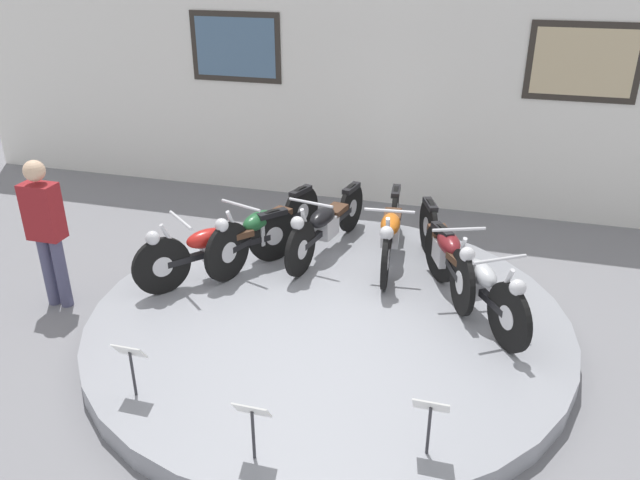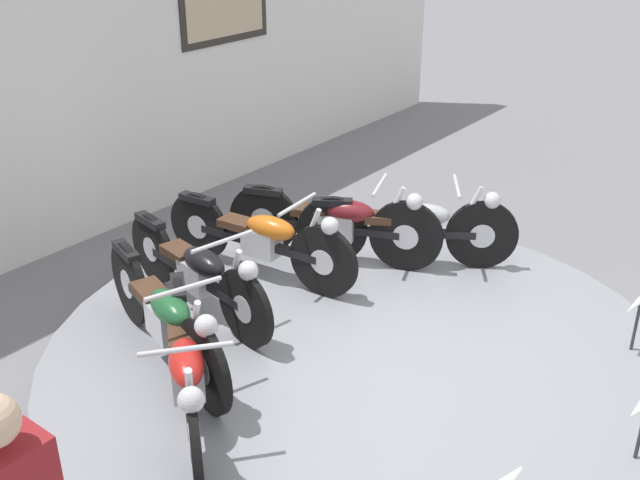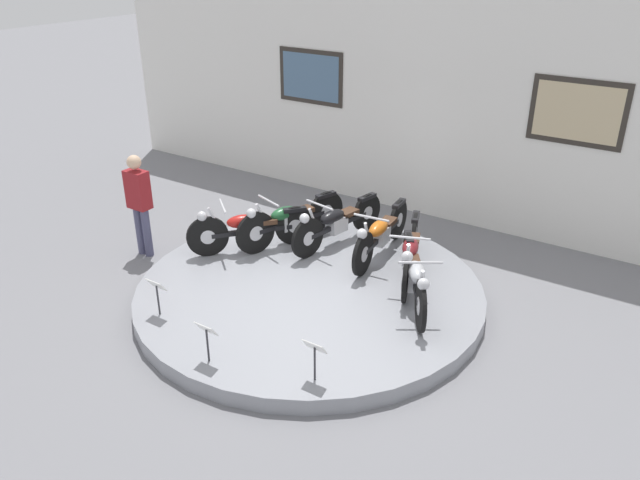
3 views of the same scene
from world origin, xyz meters
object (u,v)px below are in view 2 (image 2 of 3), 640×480
(motorcycle_silver, at_px, (411,226))
(motorcycle_orange, at_px, (262,237))
(motorcycle_red, at_px, (187,369))
(motorcycle_green, at_px, (166,316))
(motorcycle_maroon, at_px, (337,221))
(motorcycle_black, at_px, (198,271))
(info_placard_front_right, at_px, (640,307))

(motorcycle_silver, bearing_deg, motorcycle_orange, 137.16)
(motorcycle_red, height_order, motorcycle_green, motorcycle_green)
(motorcycle_maroon, relative_size, motorcycle_silver, 1.11)
(motorcycle_green, relative_size, motorcycle_black, 0.99)
(motorcycle_black, relative_size, motorcycle_silver, 1.14)
(motorcycle_red, xyz_separation_m, motorcycle_maroon, (2.42, 0.58, 0.01))
(motorcycle_black, bearing_deg, motorcycle_maroon, -13.38)
(motorcycle_maroon, distance_m, info_placard_front_right, 2.64)
(motorcycle_green, relative_size, motorcycle_maroon, 1.01)
(motorcycle_black, relative_size, info_placard_front_right, 3.81)
(motorcycle_red, height_order, motorcycle_silver, motorcycle_silver)
(motorcycle_silver, bearing_deg, motorcycle_black, 152.48)
(motorcycle_silver, height_order, info_placard_front_right, motorcycle_silver)
(info_placard_front_right, bearing_deg, motorcycle_silver, 84.92)
(motorcycle_green, bearing_deg, motorcycle_maroon, 0.01)
(motorcycle_red, height_order, motorcycle_black, motorcycle_red)
(motorcycle_silver, bearing_deg, motorcycle_maroon, 120.22)
(info_placard_front_right, bearing_deg, motorcycle_orange, 105.19)
(motorcycle_red, bearing_deg, motorcycle_black, 42.74)
(motorcycle_red, relative_size, motorcycle_green, 0.81)
(motorcycle_red, distance_m, motorcycle_black, 1.35)
(motorcycle_silver, relative_size, info_placard_front_right, 3.34)
(motorcycle_orange, xyz_separation_m, info_placard_front_right, (0.81, -2.98, -0.02))
(motorcycle_maroon, bearing_deg, motorcycle_green, -179.99)
(info_placard_front_right, bearing_deg, motorcycle_red, 141.29)
(motorcycle_black, height_order, motorcycle_maroon, motorcycle_maroon)
(motorcycle_black, bearing_deg, motorcycle_red, -137.26)
(motorcycle_green, distance_m, motorcycle_orange, 1.46)
(motorcycle_green, distance_m, motorcycle_silver, 2.48)
(motorcycle_black, xyz_separation_m, motorcycle_maroon, (1.43, -0.34, 0.02))
(motorcycle_silver, bearing_deg, motorcycle_green, 166.50)
(motorcycle_silver, bearing_deg, motorcycle_red, 179.95)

